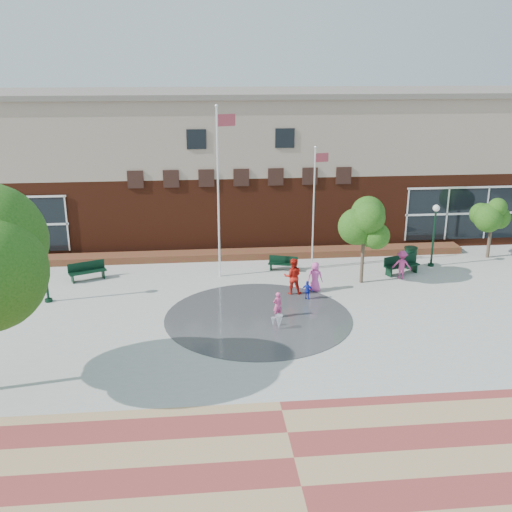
{
  "coord_description": "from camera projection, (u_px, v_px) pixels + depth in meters",
  "views": [
    {
      "loc": [
        -2.57,
        -21.5,
        11.01
      ],
      "look_at": [
        0.0,
        4.0,
        2.6
      ],
      "focal_mm": 42.0,
      "sensor_mm": 36.0,
      "label": 1
    }
  ],
  "objects": [
    {
      "name": "adult_pink",
      "position": [
        315.0,
        277.0,
        29.71
      ],
      "size": [
        0.87,
        0.72,
        1.51
      ],
      "primitive_type": "imported",
      "rotation": [
        0.0,
        0.0,
        2.75
      ],
      "color": "#E84DB0",
      "rests_on": "ground"
    },
    {
      "name": "person_bench",
      "position": [
        402.0,
        265.0,
        31.42
      ],
      "size": [
        1.14,
        0.91,
        1.55
      ],
      "primitive_type": "imported",
      "rotation": [
        0.0,
        0.0,
        2.75
      ],
      "color": "#C33680",
      "rests_on": "ground"
    },
    {
      "name": "tree_small_right",
      "position": [
        493.0,
        213.0,
        34.2
      ],
      "size": [
        2.13,
        2.13,
        3.65
      ],
      "color": "#433328",
      "rests_on": "ground"
    },
    {
      "name": "lamp_right",
      "position": [
        434.0,
        229.0,
        32.88
      ],
      "size": [
        0.37,
        0.37,
        3.53
      ],
      "color": "black",
      "rests_on": "ground"
    },
    {
      "name": "child_splash",
      "position": [
        277.0,
        305.0,
        26.66
      ],
      "size": [
        0.53,
        0.46,
        1.23
      ],
      "primitive_type": "imported",
      "rotation": [
        0.0,
        0.0,
        3.59
      ],
      "color": "#EE4B8F",
      "rests_on": "ground"
    },
    {
      "name": "paver_band",
      "position": [
        294.0,
        458.0,
        17.38
      ],
      "size": [
        46.0,
        6.0,
        0.01
      ],
      "primitive_type": "cube",
      "color": "brown",
      "rests_on": "ground"
    },
    {
      "name": "water_jet_b",
      "position": [
        273.0,
        327.0,
        25.94
      ],
      "size": [
        0.18,
        0.18,
        0.41
      ],
      "primitive_type": "cone",
      "rotation": [
        3.14,
        0.0,
        0.0
      ],
      "color": "white",
      "rests_on": "ground"
    },
    {
      "name": "bench_left",
      "position": [
        88.0,
        275.0,
        31.34
      ],
      "size": [
        1.98,
        1.23,
        0.96
      ],
      "rotation": [
        0.0,
        0.0,
        0.4
      ],
      "color": "black",
      "rests_on": "ground"
    },
    {
      "name": "child_blue",
      "position": [
        307.0,
        291.0,
        28.69
      ],
      "size": [
        0.61,
        0.49,
        0.97
      ],
      "primitive_type": "imported",
      "rotation": [
        0.0,
        0.0,
        2.63
      ],
      "color": "#182BC2",
      "rests_on": "ground"
    },
    {
      "name": "plaza_concrete",
      "position": [
        256.0,
        309.0,
        27.78
      ],
      "size": [
        46.0,
        18.0,
        0.01
      ],
      "primitive_type": "cube",
      "color": "#A8A8A0",
      "rests_on": "ground"
    },
    {
      "name": "library_building",
      "position": [
        235.0,
        162.0,
        39.08
      ],
      "size": [
        44.4,
        10.4,
        9.2
      ],
      "color": "#532011",
      "rests_on": "ground"
    },
    {
      "name": "lamp_left",
      "position": [
        43.0,
        255.0,
        27.87
      ],
      "size": [
        0.4,
        0.4,
        3.8
      ],
      "color": "black",
      "rests_on": "ground"
    },
    {
      "name": "adult_red",
      "position": [
        293.0,
        276.0,
        29.3
      ],
      "size": [
        0.96,
        0.78,
        1.84
      ],
      "primitive_type": "imported",
      "rotation": [
        0.0,
        0.0,
        3.04
      ],
      "color": "red",
      "rests_on": "ground"
    },
    {
      "name": "tree_mid",
      "position": [
        364.0,
        224.0,
        30.1
      ],
      "size": [
        2.56,
        2.56,
        4.31
      ],
      "color": "#433328",
      "rests_on": "ground"
    },
    {
      "name": "water_jet_a",
      "position": [
        279.0,
        330.0,
        25.64
      ],
      "size": [
        0.33,
        0.33,
        0.65
      ],
      "primitive_type": "cone",
      "rotation": [
        3.14,
        0.0,
        0.0
      ],
      "color": "white",
      "rests_on": "ground"
    },
    {
      "name": "bench_right",
      "position": [
        401.0,
        269.0,
        32.21
      ],
      "size": [
        2.07,
        1.17,
        1.0
      ],
      "rotation": [
        0.0,
        0.0,
        0.33
      ],
      "color": "black",
      "rests_on": "ground"
    },
    {
      "name": "bench_mid",
      "position": [
        283.0,
        266.0,
        32.76
      ],
      "size": [
        1.65,
        0.9,
        0.8
      ],
      "rotation": [
        0.0,
        0.0,
        -0.31
      ],
      "color": "black",
      "rests_on": "ground"
    },
    {
      "name": "flagpole_left",
      "position": [
        219.0,
        184.0,
        30.43
      ],
      "size": [
        1.02,
        0.37,
        8.96
      ],
      "rotation": [
        0.0,
        0.0,
        0.28
      ],
      "color": "white",
      "rests_on": "ground"
    },
    {
      "name": "flagpole_right",
      "position": [
        314.0,
        202.0,
        31.95
      ],
      "size": [
        0.82,
        0.26,
        6.77
      ],
      "rotation": [
        0.0,
        0.0,
        0.24
      ],
      "color": "white",
      "rests_on": "ground"
    },
    {
      "name": "trash_can",
      "position": [
        410.0,
        257.0,
        33.11
      ],
      "size": [
        0.73,
        0.73,
        1.2
      ],
      "color": "black",
      "rests_on": "ground"
    },
    {
      "name": "ground",
      "position": [
        266.0,
        348.0,
        24.0
      ],
      "size": [
        120.0,
        120.0,
        0.0
      ],
      "primitive_type": "plane",
      "color": "#666056",
      "rests_on": "ground"
    },
    {
      "name": "splash_pad",
      "position": [
        258.0,
        318.0,
        26.84
      ],
      "size": [
        8.4,
        8.4,
        0.01
      ],
      "primitive_type": "cylinder",
      "color": "#383A3D",
      "rests_on": "ground"
    },
    {
      "name": "flower_bed",
      "position": [
        243.0,
        258.0,
        34.97
      ],
      "size": [
        26.0,
        1.2,
        0.4
      ],
      "primitive_type": "cube",
      "color": "maroon",
      "rests_on": "ground"
    }
  ]
}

